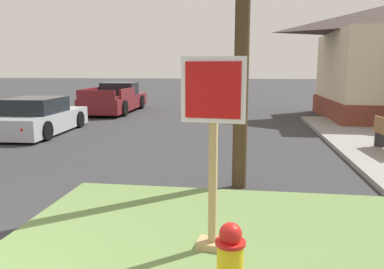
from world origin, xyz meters
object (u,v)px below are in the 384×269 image
Objects in this scene: parked_sedan_silver at (39,118)px; pickup_truck_maroon at (116,100)px; stop_sign at (213,158)px; manhole_cover at (108,196)px.

parked_sedan_silver is 6.71m from pickup_truck_maroon.
manhole_cover is at bearing 138.24° from stop_sign.
stop_sign reaches higher than manhole_cover.
manhole_cover is 0.12× the size of pickup_truck_maroon.
pickup_truck_maroon is (0.40, 6.70, 0.08)m from parked_sedan_silver.
stop_sign is 0.52× the size of parked_sedan_silver.
pickup_truck_maroon is at bearing 108.87° from manhole_cover.
stop_sign is 15.75m from pickup_truck_maroon.
manhole_cover is 0.16× the size of parked_sedan_silver.
stop_sign is at bearing -41.76° from manhole_cover.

